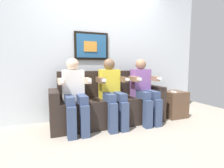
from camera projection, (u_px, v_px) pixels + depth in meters
name	position (u px, v px, depth m)	size (l,w,h in m)	color
ground_plane	(115.00, 129.00, 2.71)	(5.62, 5.62, 0.00)	#9E9384
back_wall_assembly	(100.00, 49.00, 3.28)	(4.32, 0.10, 2.60)	silver
couch	(108.00, 105.00, 2.98)	(1.92, 0.58, 0.90)	#2D231E
person_on_left	(74.00, 92.00, 2.58)	(0.46, 0.56, 1.11)	white
person_in_middle	(112.00, 90.00, 2.79)	(0.46, 0.56, 1.11)	yellow
person_on_right	(144.00, 88.00, 3.01)	(0.46, 0.56, 1.11)	#8C59A5
side_table_right	(174.00, 104.00, 3.36)	(0.40, 0.40, 0.50)	brown
spare_remote_on_table	(174.00, 92.00, 3.20)	(0.04, 0.13, 0.02)	white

